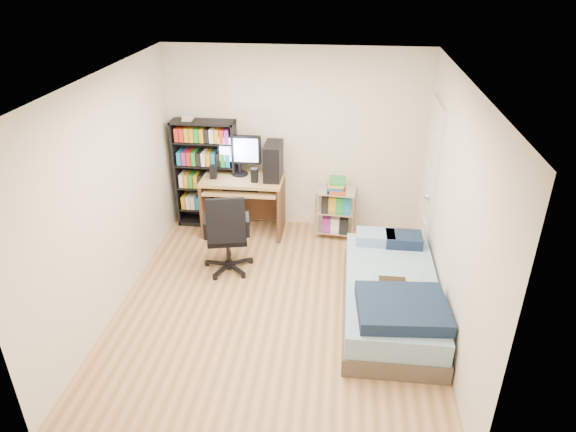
# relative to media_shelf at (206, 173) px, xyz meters

# --- Properties ---
(room) EXTENTS (3.58, 4.08, 2.58)m
(room) POSITION_rel_media_shelf_xyz_m (1.23, -1.84, 0.46)
(room) COLOR tan
(room) RESTS_ON ground
(media_shelf) EXTENTS (0.86, 0.29, 1.59)m
(media_shelf) POSITION_rel_media_shelf_xyz_m (0.00, 0.00, 0.00)
(media_shelf) COLOR black
(media_shelf) RESTS_ON room
(computer_desk) EXTENTS (1.09, 0.63, 1.37)m
(computer_desk) POSITION_rel_media_shelf_xyz_m (0.66, -0.14, -0.05)
(computer_desk) COLOR tan
(computer_desk) RESTS_ON room
(office_chair) EXTENTS (0.74, 0.74, 1.05)m
(office_chair) POSITION_rel_media_shelf_xyz_m (0.54, -1.20, -0.45)
(office_chair) COLOR black
(office_chair) RESTS_ON room
(wire_cart) EXTENTS (0.55, 0.42, 0.84)m
(wire_cart) POSITION_rel_media_shelf_xyz_m (1.82, -0.16, -0.24)
(wire_cart) COLOR silver
(wire_cart) RESTS_ON room
(bed) EXTENTS (1.00, 2.00, 0.57)m
(bed) POSITION_rel_media_shelf_xyz_m (2.47, -1.88, -0.54)
(bed) COLOR brown
(bed) RESTS_ON room
(door) EXTENTS (0.12, 0.80, 2.00)m
(door) POSITION_rel_media_shelf_xyz_m (2.96, -0.49, 0.21)
(door) COLOR silver
(door) RESTS_ON room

